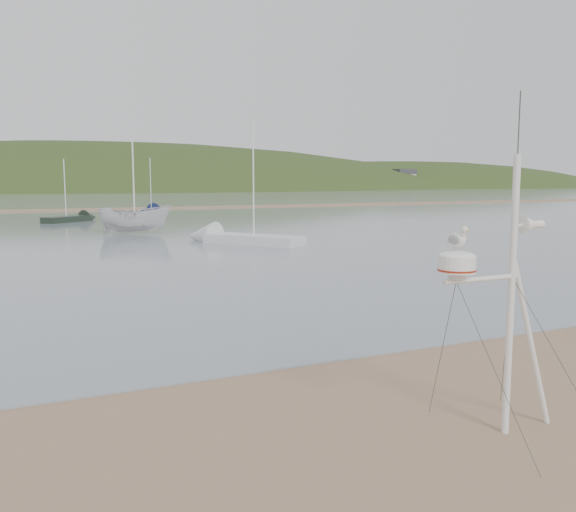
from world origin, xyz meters
name	(u,v)px	position (x,y,z in m)	size (l,w,h in m)	color
water	(5,198)	(0.00, 132.00, 0.02)	(560.00, 256.00, 0.04)	slate
sandbar	(10,211)	(0.00, 70.00, 0.07)	(560.00, 7.00, 0.07)	#84654C
hill_ridge	(59,243)	(18.52, 235.00, -19.70)	(620.00, 180.00, 80.00)	#263716
far_cottages	(13,179)	(3.00, 196.00, 4.00)	(294.40, 6.30, 8.00)	white
mast_rig	(508,355)	(5.28, -0.06, 1.16)	(2.13, 2.27, 4.80)	white
boat_white	(134,197)	(7.12, 35.11, 2.50)	(1.85, 1.90, 4.91)	silver
sailboat_white_near	(224,238)	(10.58, 27.00, 0.30)	(5.84, 7.23, 7.48)	silver
sailboat_blue_far	(153,210)	(14.24, 60.99, 0.30)	(3.50, 6.62, 6.44)	#131D45
sailboat_dark_mid	(78,218)	(5.12, 49.63, 0.30)	(5.36, 4.74, 5.78)	black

